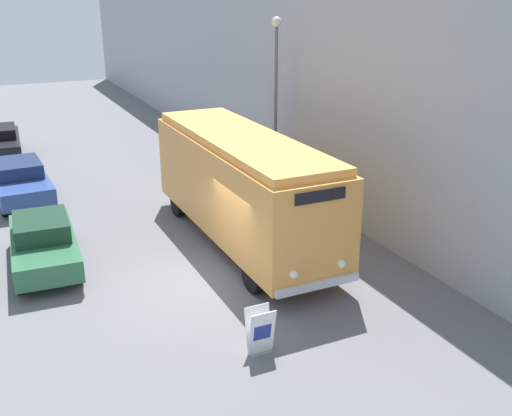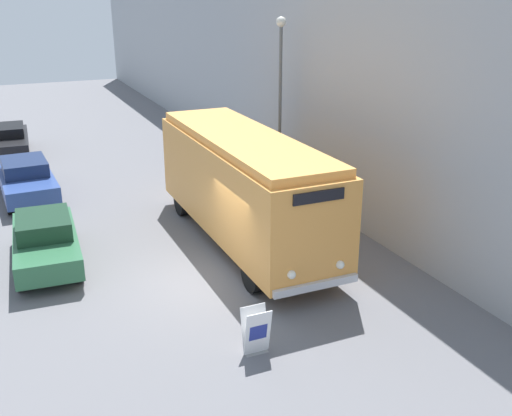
{
  "view_description": "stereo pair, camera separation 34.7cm",
  "coord_description": "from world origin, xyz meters",
  "px_view_note": "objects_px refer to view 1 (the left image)",
  "views": [
    {
      "loc": [
        -5.11,
        -13.84,
        7.54
      ],
      "look_at": [
        1.35,
        -0.21,
        1.98
      ],
      "focal_mm": 42.0,
      "sensor_mm": 36.0,
      "label": 1
    },
    {
      "loc": [
        -4.79,
        -13.99,
        7.54
      ],
      "look_at": [
        1.35,
        -0.21,
        1.98
      ],
      "focal_mm": 42.0,
      "sensor_mm": 36.0,
      "label": 2
    }
  ],
  "objects_px": {
    "parked_car_near": "(43,242)",
    "sign_board": "(260,332)",
    "streetlamp": "(276,84)",
    "parked_car_mid": "(20,180)",
    "vintage_bus": "(242,184)"
  },
  "relations": [
    {
      "from": "vintage_bus",
      "to": "sign_board",
      "type": "height_order",
      "value": "vintage_bus"
    },
    {
      "from": "parked_car_near",
      "to": "sign_board",
      "type": "bearing_deg",
      "value": -57.58
    },
    {
      "from": "vintage_bus",
      "to": "parked_car_mid",
      "type": "distance_m",
      "value": 9.52
    },
    {
      "from": "vintage_bus",
      "to": "sign_board",
      "type": "xyz_separation_m",
      "value": [
        -2.15,
        -5.75,
        -1.4
      ]
    },
    {
      "from": "vintage_bus",
      "to": "parked_car_mid",
      "type": "bearing_deg",
      "value": 128.58
    },
    {
      "from": "sign_board",
      "to": "parked_car_near",
      "type": "bearing_deg",
      "value": 119.19
    },
    {
      "from": "streetlamp",
      "to": "parked_car_near",
      "type": "xyz_separation_m",
      "value": [
        -8.87,
        -2.87,
        -3.53
      ]
    },
    {
      "from": "parked_car_near",
      "to": "parked_car_mid",
      "type": "xyz_separation_m",
      "value": [
        -0.05,
        6.53,
        0.0
      ]
    },
    {
      "from": "sign_board",
      "to": "parked_car_near",
      "type": "distance_m",
      "value": 7.56
    },
    {
      "from": "parked_car_near",
      "to": "parked_car_mid",
      "type": "distance_m",
      "value": 6.53
    },
    {
      "from": "sign_board",
      "to": "streetlamp",
      "type": "xyz_separation_m",
      "value": [
        5.19,
        9.47,
        3.74
      ]
    },
    {
      "from": "vintage_bus",
      "to": "sign_board",
      "type": "relative_size",
      "value": 8.49
    },
    {
      "from": "streetlamp",
      "to": "parked_car_mid",
      "type": "xyz_separation_m",
      "value": [
        -8.92,
        3.66,
        -3.53
      ]
    },
    {
      "from": "vintage_bus",
      "to": "parked_car_mid",
      "type": "xyz_separation_m",
      "value": [
        -5.89,
        7.38,
        -1.19
      ]
    },
    {
      "from": "vintage_bus",
      "to": "streetlamp",
      "type": "height_order",
      "value": "streetlamp"
    }
  ]
}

